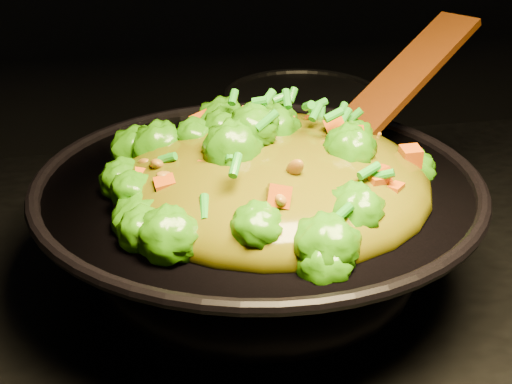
{
  "coord_description": "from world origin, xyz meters",
  "views": [
    {
      "loc": [
        -0.21,
        -0.66,
        1.36
      ],
      "look_at": [
        -0.07,
        0.05,
        1.01
      ],
      "focal_mm": 55.0,
      "sensor_mm": 36.0,
      "label": 1
    }
  ],
  "objects": [
    {
      "name": "spatula",
      "position": [
        0.08,
        0.09,
        1.08
      ],
      "size": [
        0.29,
        0.22,
        0.13
      ],
      "primitive_type": "cube",
      "rotation": [
        0.0,
        -0.38,
        0.62
      ],
      "color": "#390D04",
      "rests_on": "wok"
    },
    {
      "name": "back_pot",
      "position": [
        0.05,
        0.32,
        0.96
      ],
      "size": [
        0.25,
        0.25,
        0.12
      ],
      "primitive_type": "cylinder",
      "rotation": [
        0.0,
        0.0,
        -0.28
      ],
      "color": "black",
      "rests_on": "stovetop"
    },
    {
      "name": "stir_fry",
      "position": [
        -0.06,
        0.02,
        1.08
      ],
      "size": [
        0.32,
        0.32,
        0.11
      ],
      "primitive_type": null,
      "rotation": [
        0.0,
        0.0,
        -0.05
      ],
      "color": "#2E7D08",
      "rests_on": "wok"
    },
    {
      "name": "wok",
      "position": [
        -0.07,
        0.04,
        0.96
      ],
      "size": [
        0.56,
        0.56,
        0.12
      ],
      "primitive_type": null,
      "rotation": [
        0.0,
        0.0,
        0.33
      ],
      "color": "black",
      "rests_on": "stovetop"
    }
  ]
}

